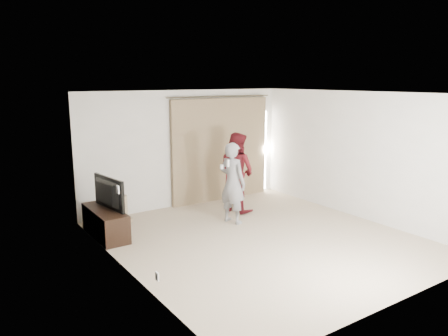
{
  "coord_description": "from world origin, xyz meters",
  "views": [
    {
      "loc": [
        -4.73,
        -5.79,
        2.83
      ],
      "look_at": [
        -0.01,
        1.2,
        1.11
      ],
      "focal_mm": 35.0,
      "sensor_mm": 36.0,
      "label": 1
    }
  ],
  "objects_px": {
    "tv": "(104,194)",
    "person_man": "(233,183)",
    "person_woman": "(237,172)",
    "tv_console": "(105,223)"
  },
  "relations": [
    {
      "from": "tv_console",
      "to": "person_man",
      "type": "distance_m",
      "value": 2.54
    },
    {
      "from": "tv",
      "to": "person_man",
      "type": "distance_m",
      "value": 2.47
    },
    {
      "from": "tv",
      "to": "person_woman",
      "type": "bearing_deg",
      "value": -99.08
    },
    {
      "from": "tv_console",
      "to": "person_woman",
      "type": "relative_size",
      "value": 0.77
    },
    {
      "from": "tv",
      "to": "person_woman",
      "type": "relative_size",
      "value": 0.59
    },
    {
      "from": "tv_console",
      "to": "tv",
      "type": "xyz_separation_m",
      "value": [
        0.0,
        0.0,
        0.55
      ]
    },
    {
      "from": "tv_console",
      "to": "person_woman",
      "type": "distance_m",
      "value": 2.99
    },
    {
      "from": "tv",
      "to": "person_woman",
      "type": "xyz_separation_m",
      "value": [
        2.93,
        -0.04,
        0.06
      ]
    },
    {
      "from": "tv",
      "to": "tv_console",
      "type": "bearing_deg",
      "value": -0.0
    },
    {
      "from": "tv",
      "to": "person_man",
      "type": "xyz_separation_m",
      "value": [
        2.38,
        -0.66,
        0.01
      ]
    }
  ]
}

